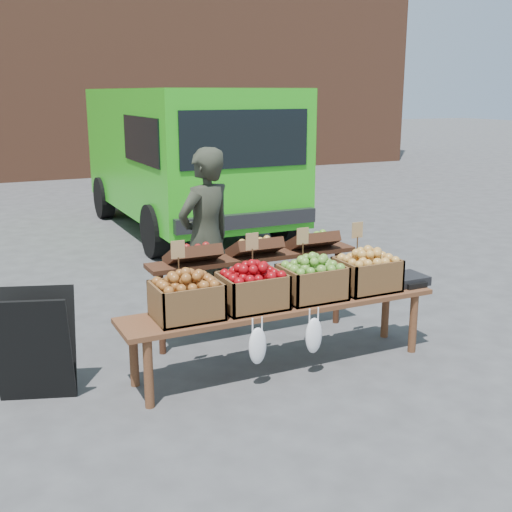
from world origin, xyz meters
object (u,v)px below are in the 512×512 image
weighing_scale (406,279)px  back_table (255,284)px  crate_golden_apples (187,300)px  crate_russet_pears (252,291)px  delivery_van (185,161)px  crate_green_apples (367,274)px  display_bench (282,336)px  chalkboard_sign (35,346)px  crate_red_apples (312,282)px  vendor (206,239)px

weighing_scale → back_table: bearing=148.1°
crate_golden_apples → crate_russet_pears: 0.55m
delivery_van → crate_green_apples: 5.67m
display_bench → crate_golden_apples: bearing=180.0°
display_bench → chalkboard_sign: bearing=170.9°
delivery_van → crate_red_apples: size_ratio=10.22×
delivery_van → crate_golden_apples: size_ratio=10.22×
crate_green_apples → chalkboard_sign: bearing=173.6°
weighing_scale → crate_golden_apples: bearing=180.0°
crate_golden_apples → delivery_van: bearing=70.5°
chalkboard_sign → weighing_scale: 3.18m
weighing_scale → crate_russet_pears: bearing=180.0°
chalkboard_sign → back_table: 2.05m
display_bench → vendor: bearing=99.3°
chalkboard_sign → crate_red_apples: crate_red_apples is taller
crate_green_apples → crate_red_apples: bearing=180.0°
delivery_van → back_table: bearing=-102.2°
delivery_van → back_table: 5.08m
chalkboard_sign → crate_golden_apples: size_ratio=1.69×
vendor → crate_red_apples: size_ratio=3.50×
display_bench → weighing_scale: 1.29m
vendor → crate_green_apples: bearing=108.2°
delivery_van → crate_golden_apples: (-2.00, -5.64, -0.43)m
back_table → display_bench: size_ratio=0.78×
chalkboard_sign → crate_russet_pears: 1.69m
display_bench → crate_green_apples: (0.82, 0.00, 0.42)m
back_table → weighing_scale: size_ratio=6.18×
back_table → crate_russet_pears: size_ratio=4.20×
crate_golden_apples → back_table: bearing=38.2°
crate_russet_pears → weighing_scale: 1.53m
crate_green_apples → display_bench: bearing=180.0°
display_bench → crate_golden_apples: size_ratio=5.40×
back_table → crate_red_apples: back_table is taller
chalkboard_sign → display_bench: size_ratio=0.31×
back_table → crate_red_apples: (0.18, -0.72, 0.19)m
chalkboard_sign → crate_golden_apples: 1.16m
chalkboard_sign → crate_russet_pears: size_ratio=1.69×
display_bench → crate_green_apples: crate_green_apples is taller
delivery_van → display_bench: 5.82m
back_table → weighing_scale: (1.16, -0.72, 0.09)m
vendor → crate_red_apples: 1.30m
chalkboard_sign → crate_green_apples: (2.73, -0.31, 0.29)m
crate_red_apples → delivery_van: bearing=81.0°
crate_red_apples → crate_green_apples: bearing=0.0°
crate_red_apples → weighing_scale: crate_red_apples is taller
back_table → crate_russet_pears: back_table is taller
vendor → weighing_scale: size_ratio=5.15×
vendor → crate_red_apples: bearing=89.3°
display_bench → weighing_scale: weighing_scale is taller
delivery_van → crate_red_apples: (-0.90, -5.64, -0.43)m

